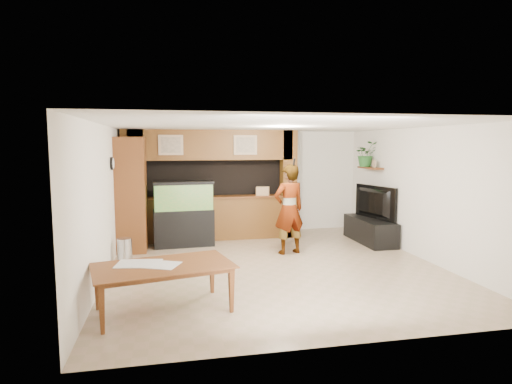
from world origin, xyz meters
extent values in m
plane|color=tan|center=(0.00, 0.00, 0.00)|extent=(6.50, 6.50, 0.00)
plane|color=white|center=(0.00, 0.00, 2.60)|extent=(6.50, 6.50, 0.00)
plane|color=silver|center=(0.00, 3.25, 1.30)|extent=(6.00, 0.00, 6.00)
plane|color=silver|center=(-3.00, 0.00, 1.30)|extent=(0.00, 6.50, 6.50)
plane|color=silver|center=(3.00, 0.00, 1.30)|extent=(0.00, 6.50, 6.50)
cube|color=brown|center=(-0.90, 2.45, 0.50)|extent=(3.80, 0.35, 1.00)
cube|color=brown|center=(-0.90, 2.45, 1.02)|extent=(3.80, 0.43, 0.04)
cube|color=brown|center=(-0.90, 2.45, 2.25)|extent=(3.80, 0.35, 0.70)
cube|color=brown|center=(-2.70, 2.45, 1.30)|extent=(0.50, 0.35, 2.60)
cube|color=brown|center=(0.95, 2.45, 1.30)|extent=(0.35, 0.35, 2.60)
cube|color=black|center=(-0.90, 3.00, 1.45)|extent=(4.20, 0.45, 0.85)
cube|color=tan|center=(-1.85, 2.26, 2.25)|extent=(0.55, 0.03, 0.45)
cube|color=tan|center=(-1.85, 2.24, 2.25)|extent=(0.43, 0.01, 0.35)
cube|color=tan|center=(-0.15, 2.26, 2.25)|extent=(0.55, 0.03, 0.45)
cube|color=tan|center=(-0.15, 2.24, 2.25)|extent=(0.43, 0.01, 0.35)
cylinder|color=black|center=(-2.97, 1.00, 1.90)|extent=(0.04, 0.25, 0.25)
cylinder|color=white|center=(-2.94, 1.00, 1.90)|extent=(0.01, 0.21, 0.21)
cube|color=brown|center=(2.85, 1.95, 1.70)|extent=(0.25, 0.90, 0.04)
cube|color=brown|center=(-2.70, 1.85, 1.21)|extent=(0.60, 0.99, 2.42)
cylinder|color=#B2B2B7|center=(-2.76, 0.67, 0.25)|extent=(0.27, 0.27, 0.50)
cube|color=black|center=(-1.61, 1.95, 0.41)|extent=(1.31, 0.49, 0.82)
cube|color=#378945|center=(-1.61, 1.95, 1.11)|extent=(1.26, 0.46, 0.57)
cube|color=black|center=(-1.61, 1.95, 1.42)|extent=(1.31, 0.49, 0.07)
cube|color=black|center=(2.65, 1.47, 0.27)|extent=(0.60, 1.65, 0.55)
imported|color=black|center=(2.65, 1.47, 0.93)|extent=(0.49, 1.33, 0.76)
cube|color=tan|center=(2.85, 1.76, 1.81)|extent=(0.03, 0.14, 0.18)
imported|color=#255E26|center=(2.82, 2.14, 2.03)|extent=(0.57, 0.50, 0.62)
imported|color=#8E6D4E|center=(0.51, 0.84, 0.93)|extent=(0.77, 0.60, 1.86)
cylinder|color=black|center=(0.56, 0.68, 1.91)|extent=(0.04, 0.11, 0.17)
imported|color=brown|center=(-2.00, -1.84, 0.32)|extent=(2.02, 1.40, 0.65)
cube|color=silver|center=(-2.33, -1.69, 0.65)|extent=(0.65, 0.51, 0.01)
cube|color=silver|center=(-2.07, -1.80, 0.65)|extent=(0.66, 0.58, 0.01)
cube|color=tan|center=(0.31, 2.45, 1.14)|extent=(0.36, 0.29, 0.20)
camera|label=1|loc=(-1.90, -7.58, 2.27)|focal=30.00mm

